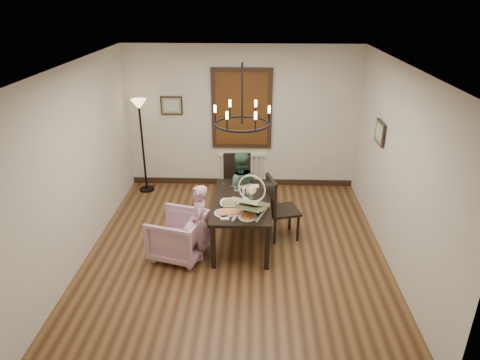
# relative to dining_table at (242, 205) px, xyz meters

# --- Properties ---
(room_shell) EXTENTS (4.51, 5.00, 2.81)m
(room_shell) POSITION_rel_dining_table_xyz_m (-0.08, 0.07, 0.75)
(room_shell) COLOR brown
(room_shell) RESTS_ON ground
(dining_table) EXTENTS (0.89, 1.57, 0.74)m
(dining_table) POSITION_rel_dining_table_xyz_m (0.00, 0.00, 0.00)
(dining_table) COLOR black
(dining_table) RESTS_ON room_shell
(chair_far) EXTENTS (0.51, 0.51, 1.09)m
(chair_far) POSITION_rel_dining_table_xyz_m (-0.11, 0.91, -0.11)
(chair_far) COLOR black
(chair_far) RESTS_ON room_shell
(chair_right) EXTENTS (0.58, 0.58, 1.07)m
(chair_right) POSITION_rel_dining_table_xyz_m (0.65, 0.18, -0.12)
(chair_right) COLOR black
(chair_right) RESTS_ON room_shell
(armchair) EXTENTS (0.94, 0.92, 0.69)m
(armchair) POSITION_rel_dining_table_xyz_m (-0.94, -0.43, -0.31)
(armchair) COLOR #CD9DB4
(armchair) RESTS_ON room_shell
(elderly_woman) EXTENTS (0.27, 0.38, 0.97)m
(elderly_woman) POSITION_rel_dining_table_xyz_m (-0.61, -0.46, -0.17)
(elderly_woman) COLOR #C78CAB
(elderly_woman) RESTS_ON room_shell
(seated_man) EXTENTS (0.58, 0.49, 1.06)m
(seated_man) POSITION_rel_dining_table_xyz_m (-0.06, 0.65, -0.12)
(seated_man) COLOR #355A43
(seated_man) RESTS_ON room_shell
(baby_bouncer) EXTENTS (0.62, 0.72, 0.40)m
(baby_bouncer) POSITION_rel_dining_table_xyz_m (0.15, -0.42, 0.28)
(baby_bouncer) COLOR #BDCC8D
(baby_bouncer) RESTS_ON dining_table
(salad_bowl) EXTENTS (0.34, 0.34, 0.08)m
(salad_bowl) POSITION_rel_dining_table_xyz_m (-0.18, -0.21, 0.13)
(salad_bowl) COLOR white
(salad_bowl) RESTS_ON dining_table
(pizza_platter) EXTENTS (0.32, 0.32, 0.04)m
(pizza_platter) POSITION_rel_dining_table_xyz_m (-0.12, -0.40, 0.10)
(pizza_platter) COLOR tan
(pizza_platter) RESTS_ON dining_table
(drinking_glass) EXTENTS (0.07, 0.07, 0.15)m
(drinking_glass) POSITION_rel_dining_table_xyz_m (0.13, -0.05, 0.16)
(drinking_glass) COLOR silver
(drinking_glass) RESTS_ON dining_table
(window_blinds) EXTENTS (1.00, 0.03, 1.40)m
(window_blinds) POSITION_rel_dining_table_xyz_m (-0.08, 2.17, 0.95)
(window_blinds) COLOR #522F10
(window_blinds) RESTS_ON room_shell
(radiator) EXTENTS (0.92, 0.12, 0.62)m
(radiator) POSITION_rel_dining_table_xyz_m (-0.08, 2.19, -0.30)
(radiator) COLOR silver
(radiator) RESTS_ON room_shell
(picture_back) EXTENTS (0.42, 0.03, 0.36)m
(picture_back) POSITION_rel_dining_table_xyz_m (-1.43, 2.18, 1.00)
(picture_back) COLOR black
(picture_back) RESTS_ON room_shell
(picture_right) EXTENTS (0.03, 0.42, 0.36)m
(picture_right) POSITION_rel_dining_table_xyz_m (2.13, 0.61, 1.00)
(picture_right) COLOR black
(picture_right) RESTS_ON room_shell
(floor_lamp) EXTENTS (0.30, 0.30, 1.80)m
(floor_lamp) POSITION_rel_dining_table_xyz_m (-1.98, 1.86, 0.25)
(floor_lamp) COLOR black
(floor_lamp) RESTS_ON room_shell
(chandelier) EXTENTS (0.80, 0.80, 0.04)m
(chandelier) POSITION_rel_dining_table_xyz_m (0.00, -0.00, 1.30)
(chandelier) COLOR black
(chandelier) RESTS_ON room_shell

